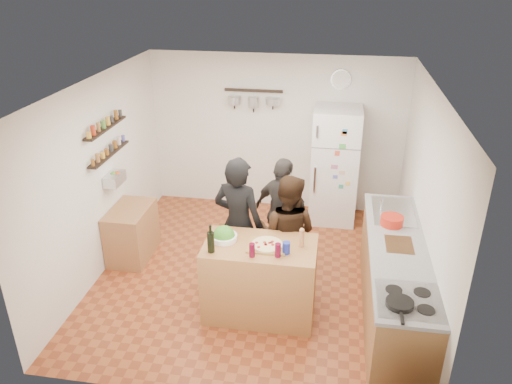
% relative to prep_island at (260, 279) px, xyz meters
% --- Properties ---
extents(room_shell, '(4.20, 4.20, 4.20)m').
position_rel_prep_island_xyz_m(room_shell, '(-0.19, 1.14, 0.79)').
color(room_shell, brown).
rests_on(room_shell, ground).
extents(prep_island, '(1.25, 0.72, 0.91)m').
position_rel_prep_island_xyz_m(prep_island, '(0.00, 0.00, 0.00)').
color(prep_island, '#A0653A').
rests_on(prep_island, floor).
extents(pizza_board, '(0.42, 0.34, 0.02)m').
position_rel_prep_island_xyz_m(pizza_board, '(0.08, -0.02, 0.47)').
color(pizza_board, olive).
rests_on(pizza_board, prep_island).
extents(pizza, '(0.34, 0.34, 0.02)m').
position_rel_prep_island_xyz_m(pizza, '(0.08, -0.02, 0.48)').
color(pizza, '#CDB087').
rests_on(pizza, pizza_board).
extents(salad_bowl, '(0.30, 0.30, 0.06)m').
position_rel_prep_island_xyz_m(salad_bowl, '(-0.42, 0.05, 0.49)').
color(salad_bowl, white).
rests_on(salad_bowl, prep_island).
extents(wine_bottle, '(0.08, 0.08, 0.24)m').
position_rel_prep_island_xyz_m(wine_bottle, '(-0.50, -0.22, 0.57)').
color(wine_bottle, black).
rests_on(wine_bottle, prep_island).
extents(wine_glass_near, '(0.06, 0.06, 0.15)m').
position_rel_prep_island_xyz_m(wine_glass_near, '(-0.05, -0.24, 0.53)').
color(wine_glass_near, '#4E061D').
rests_on(wine_glass_near, prep_island).
extents(wine_glass_far, '(0.06, 0.06, 0.16)m').
position_rel_prep_island_xyz_m(wine_glass_far, '(0.22, -0.20, 0.53)').
color(wine_glass_far, '#530720').
rests_on(wine_glass_far, prep_island).
extents(pepper_mill, '(0.06, 0.06, 0.18)m').
position_rel_prep_island_xyz_m(pepper_mill, '(0.45, 0.05, 0.54)').
color(pepper_mill, '#B07749').
rests_on(pepper_mill, prep_island).
extents(salt_canister, '(0.08, 0.08, 0.13)m').
position_rel_prep_island_xyz_m(salt_canister, '(0.30, -0.12, 0.52)').
color(salt_canister, navy).
rests_on(salt_canister, prep_island).
extents(person_left, '(0.71, 0.56, 1.73)m').
position_rel_prep_island_xyz_m(person_left, '(-0.35, 0.51, 0.41)').
color(person_left, black).
rests_on(person_left, floor).
extents(person_center, '(0.84, 0.72, 1.52)m').
position_rel_prep_island_xyz_m(person_center, '(0.24, 0.56, 0.31)').
color(person_center, black).
rests_on(person_center, floor).
extents(person_back, '(0.96, 0.80, 1.53)m').
position_rel_prep_island_xyz_m(person_back, '(0.14, 1.05, 0.31)').
color(person_back, '#2C2927').
rests_on(person_back, floor).
extents(counter_run, '(0.63, 2.63, 0.90)m').
position_rel_prep_island_xyz_m(counter_run, '(1.51, 0.20, -0.01)').
color(counter_run, '#9E7042').
rests_on(counter_run, floor).
extents(stove_top, '(0.60, 0.62, 0.02)m').
position_rel_prep_island_xyz_m(stove_top, '(1.51, -0.75, 0.46)').
color(stove_top, white).
rests_on(stove_top, counter_run).
extents(skillet, '(0.25, 0.25, 0.05)m').
position_rel_prep_island_xyz_m(skillet, '(1.41, -0.85, 0.49)').
color(skillet, black).
rests_on(skillet, stove_top).
extents(sink, '(0.50, 0.80, 0.03)m').
position_rel_prep_island_xyz_m(sink, '(1.51, 1.05, 0.46)').
color(sink, silver).
rests_on(sink, counter_run).
extents(cutting_board, '(0.30, 0.40, 0.02)m').
position_rel_prep_island_xyz_m(cutting_board, '(1.51, 0.25, 0.46)').
color(cutting_board, brown).
rests_on(cutting_board, counter_run).
extents(red_bowl, '(0.27, 0.27, 0.11)m').
position_rel_prep_island_xyz_m(red_bowl, '(1.46, 0.69, 0.52)').
color(red_bowl, red).
rests_on(red_bowl, counter_run).
extents(fridge, '(0.70, 0.68, 1.80)m').
position_rel_prep_island_xyz_m(fridge, '(0.76, 2.50, 0.45)').
color(fridge, white).
rests_on(fridge, floor).
extents(wall_clock, '(0.30, 0.03, 0.30)m').
position_rel_prep_island_xyz_m(wall_clock, '(0.76, 2.83, 1.69)').
color(wall_clock, silver).
rests_on(wall_clock, back_wall).
extents(spice_shelf_lower, '(0.12, 1.00, 0.02)m').
position_rel_prep_island_xyz_m(spice_shelf_lower, '(-2.12, 0.95, 1.04)').
color(spice_shelf_lower, black).
rests_on(spice_shelf_lower, left_wall).
extents(spice_shelf_upper, '(0.12, 1.00, 0.02)m').
position_rel_prep_island_xyz_m(spice_shelf_upper, '(-2.12, 0.95, 1.40)').
color(spice_shelf_upper, black).
rests_on(spice_shelf_upper, left_wall).
extents(produce_basket, '(0.18, 0.35, 0.14)m').
position_rel_prep_island_xyz_m(produce_basket, '(-2.09, 0.95, 0.69)').
color(produce_basket, silver).
rests_on(produce_basket, left_wall).
extents(side_table, '(0.50, 0.80, 0.73)m').
position_rel_prep_island_xyz_m(side_table, '(-1.93, 0.93, -0.09)').
color(side_table, '#9B6841').
rests_on(side_table, floor).
extents(pot_rack, '(0.90, 0.04, 0.04)m').
position_rel_prep_island_xyz_m(pot_rack, '(-0.54, 2.75, 1.49)').
color(pot_rack, black).
rests_on(pot_rack, back_wall).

